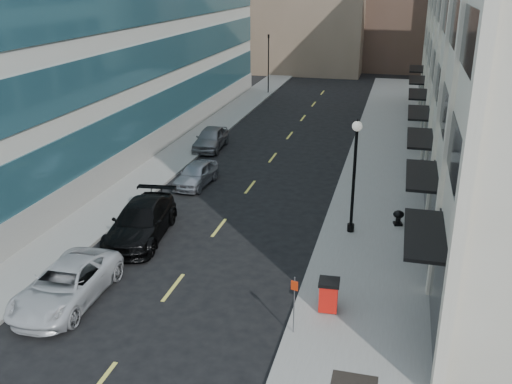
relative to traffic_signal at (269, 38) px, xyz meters
The scene contains 14 objects.
sidewalk_right 31.38m from the traffic_signal, 65.10° to the right, with size 5.00×80.00×0.15m, color gray.
sidewalk_left 28.58m from the traffic_signal, 92.05° to the right, with size 3.00×80.00×0.15m, color gray.
building_left 23.84m from the traffic_signal, 116.45° to the right, with size 16.14×46.00×20.00m.
grate_far 46.43m from the traffic_signal, 73.49° to the right, with size 1.40×1.00×0.01m, color black.
road_centerline 32.00m from the traffic_signal, 79.94° to the right, with size 0.15×68.20×0.01m.
traffic_signal is the anchor object (origin of this frame).
car_white_van 42.34m from the traffic_signal, 87.28° to the right, with size 2.49×5.39×1.50m, color silver.
car_black_pickup 36.42m from the traffic_signal, 86.35° to the right, with size 2.38×5.86×1.70m, color black.
car_silver_sedan 29.01m from the traffic_signal, 85.38° to the right, with size 1.64×4.07×1.39m, color #9FA1A7.
car_grey_sedan 21.58m from the traffic_signal, 88.09° to the right, with size 1.84×4.58×1.56m, color gray.
trash_bin 42.28m from the traffic_signal, 73.72° to the right, with size 0.80×0.87×1.23m.
lamppost 35.26m from the traffic_signal, 70.23° to the right, with size 0.46×0.46×5.57m.
sign_post 43.60m from the traffic_signal, 75.59° to the right, with size 0.25×0.09×2.17m.
urn_planter 35.13m from the traffic_signal, 66.07° to the right, with size 0.54×0.54×0.75m.
Camera 1 is at (8.21, -10.57, 11.74)m, focal length 40.00 mm.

